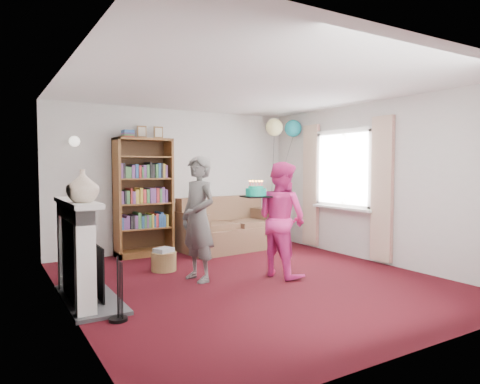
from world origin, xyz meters
TOP-DOWN VIEW (x-y plane):
  - ground at (0.00, 0.00)m, footprint 5.00×5.00m
  - wall_back at (0.00, 2.51)m, footprint 4.50×0.02m
  - wall_left at (-2.26, 0.00)m, footprint 0.02×5.00m
  - wall_right at (2.26, 0.00)m, footprint 0.02×5.00m
  - ceiling at (0.00, 0.00)m, footprint 4.50×5.00m
  - fireplace at (-2.09, 0.19)m, footprint 0.55×1.80m
  - window_bay at (2.21, 0.60)m, footprint 0.14×2.02m
  - wall_sconce at (-1.75, 2.36)m, footprint 0.16×0.23m
  - bookcase at (-0.70, 2.30)m, footprint 0.93×0.42m
  - sofa at (0.81, 2.07)m, footprint 1.76×0.93m
  - wicker_basket at (-0.80, 1.10)m, footprint 0.36×0.36m
  - person_striped at (-0.59, 0.37)m, footprint 0.49×0.65m
  - person_magenta at (0.48, 0.00)m, footprint 0.71×0.84m
  - birthday_cake at (0.11, 0.07)m, footprint 0.33×0.33m
  - balloons at (1.90, 1.86)m, footprint 0.77×0.33m
  - mantel_vase at (-2.12, -0.15)m, footprint 0.40×0.40m

SIDE VIEW (x-z plane):
  - ground at x=0.00m, z-range 0.00..0.00m
  - wicker_basket at x=-0.80m, z-range -0.02..0.31m
  - sofa at x=0.81m, z-range -0.12..0.81m
  - fireplace at x=-2.09m, z-range -0.05..1.07m
  - person_magenta at x=0.48m, z-range 0.00..1.55m
  - person_striped at x=-0.59m, z-range 0.00..1.62m
  - bookcase at x=-0.70m, z-range -0.13..2.04m
  - birthday_cake at x=0.11m, z-range 1.04..1.26m
  - window_bay at x=2.21m, z-range 0.10..2.30m
  - wall_back at x=0.00m, z-range 0.00..2.50m
  - wall_left at x=-2.26m, z-range 0.00..2.50m
  - wall_right at x=2.26m, z-range 0.00..2.50m
  - mantel_vase at x=-2.12m, z-range 1.12..1.46m
  - wall_sconce at x=-1.75m, z-range 1.80..1.96m
  - balloons at x=1.90m, z-range 1.37..3.07m
  - ceiling at x=0.00m, z-range 2.50..2.51m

